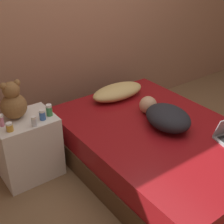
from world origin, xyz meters
TOP-DOWN VIEW (x-y plane):
  - ground_plane at (0.00, 0.00)m, footprint 12.00×12.00m
  - wall_back at (0.00, 1.26)m, footprint 8.00×0.06m
  - bed at (0.00, 0.00)m, footprint 1.36×1.97m
  - nightstand at (-1.00, 0.65)m, footprint 0.52×0.41m
  - pillow at (0.08, 0.73)m, footprint 0.61×0.29m
  - person_lying at (0.09, 0.03)m, footprint 0.41×0.64m
  - teddy_bear at (-1.05, 0.71)m, footprint 0.22×0.22m
  - bottle_amber at (-1.16, 0.53)m, footprint 0.06×0.06m
  - bottle_pink at (-1.19, 0.64)m, footprint 0.04×0.04m
  - bottle_clear at (-0.97, 0.49)m, footprint 0.05×0.05m
  - bottle_blue at (-0.87, 0.54)m, footprint 0.05×0.05m
  - bottle_green at (-0.79, 0.58)m, footprint 0.05×0.05m

SIDE VIEW (x-z plane):
  - ground_plane at x=0.00m, z-range 0.00..0.00m
  - bed at x=0.00m, z-range 0.00..0.45m
  - nightstand at x=-1.00m, z-range 0.00..0.59m
  - pillow at x=0.08m, z-range 0.45..0.60m
  - person_lying at x=0.09m, z-range 0.45..0.64m
  - bottle_amber at x=-1.16m, z-range 0.59..0.67m
  - bottle_clear at x=-0.97m, z-range 0.59..0.68m
  - bottle_blue at x=-0.87m, z-range 0.59..0.68m
  - bottle_green at x=-0.79m, z-range 0.59..0.70m
  - bottle_pink at x=-1.19m, z-range 0.59..0.70m
  - teddy_bear at x=-1.05m, z-range 0.57..0.91m
  - wall_back at x=0.00m, z-range 0.00..2.60m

